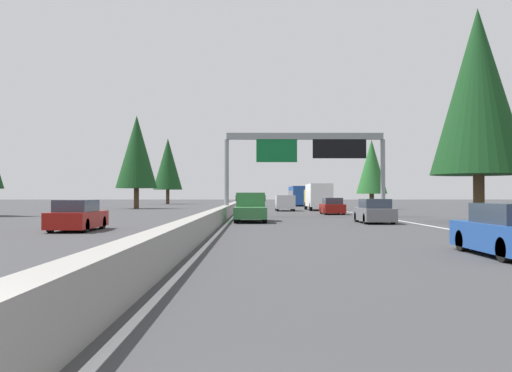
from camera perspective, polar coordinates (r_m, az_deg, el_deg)
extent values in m
plane|color=#38383A|center=(62.21, -1.93, -2.52)|extent=(320.00, 320.00, 0.00)
cube|color=gray|center=(82.20, -1.73, -1.82)|extent=(180.00, 0.56, 0.90)
cube|color=silver|center=(72.83, 7.41, -2.28)|extent=(160.00, 0.16, 0.01)
cube|color=silver|center=(72.20, -1.50, -2.30)|extent=(160.00, 0.16, 0.01)
cylinder|color=gray|center=(43.64, -3.05, 0.82)|extent=(0.36, 0.36, 6.09)
cylinder|color=gray|center=(44.76, 12.91, 0.80)|extent=(0.36, 0.36, 6.09)
cube|color=gray|center=(44.00, 5.03, 5.11)|extent=(0.50, 12.32, 0.50)
cube|color=#0C602D|center=(43.60, 2.14, 3.71)|extent=(0.12, 3.20, 1.90)
cube|color=black|center=(44.09, 8.57, 3.80)|extent=(0.16, 4.20, 1.50)
cube|color=#1E4793|center=(16.92, 24.65, -4.80)|extent=(4.40, 1.80, 0.76)
cylinder|color=black|center=(17.93, 20.45, -5.28)|extent=(0.64, 0.22, 0.64)
cylinder|color=black|center=(15.33, 24.19, -6.00)|extent=(0.64, 0.22, 0.64)
cube|color=slate|center=(34.52, 12.03, -2.87)|extent=(4.40, 1.80, 0.76)
cube|color=#2D3847|center=(34.29, 12.10, -1.77)|extent=(2.46, 1.51, 0.56)
cylinder|color=black|center=(35.75, 10.31, -3.14)|extent=(0.64, 0.22, 0.64)
cylinder|color=black|center=(36.07, 12.78, -3.11)|extent=(0.64, 0.22, 0.64)
cylinder|color=black|center=(32.99, 11.21, -3.32)|extent=(0.64, 0.22, 0.64)
cylinder|color=black|center=(33.34, 13.87, -3.29)|extent=(0.64, 0.22, 0.64)
cube|color=maroon|center=(49.70, 7.83, -2.29)|extent=(4.40, 1.80, 0.76)
cube|color=#2D3847|center=(49.48, 7.86, -1.53)|extent=(2.46, 1.51, 0.56)
cylinder|color=black|center=(51.00, 6.72, -2.49)|extent=(0.64, 0.22, 0.64)
cylinder|color=black|center=(51.22, 8.48, -2.48)|extent=(0.64, 0.22, 0.64)
cylinder|color=black|center=(48.21, 7.13, -2.58)|extent=(0.64, 0.22, 0.64)
cylinder|color=black|center=(48.44, 8.99, -2.57)|extent=(0.64, 0.22, 0.64)
cube|color=#1E4793|center=(88.89, 4.39, -0.98)|extent=(11.50, 2.50, 2.90)
cube|color=#2D3847|center=(88.89, 4.39, -0.75)|extent=(11.04, 2.55, 0.84)
cylinder|color=black|center=(92.83, 3.52, -1.69)|extent=(1.00, 0.30, 1.00)
cylinder|color=black|center=(93.00, 4.87, -1.69)|extent=(1.00, 0.30, 1.00)
cylinder|color=black|center=(84.80, 3.87, -1.76)|extent=(1.00, 0.30, 1.00)
cylinder|color=black|center=(84.98, 5.35, -1.76)|extent=(1.00, 0.30, 1.00)
cube|color=white|center=(61.94, 6.46, -0.95)|extent=(6.12, 2.40, 2.50)
cube|color=#AD931E|center=(66.16, 6.03, -1.21)|extent=(2.38, 2.30, 1.90)
cylinder|color=black|center=(65.89, 5.13, -2.03)|extent=(0.90, 0.28, 0.90)
cylinder|color=black|center=(66.13, 6.96, -2.03)|extent=(0.90, 0.28, 0.90)
cylinder|color=black|center=(60.14, 5.65, -2.14)|extent=(0.90, 0.28, 0.90)
cylinder|color=black|center=(60.40, 7.65, -2.13)|extent=(0.90, 0.28, 0.90)
cube|color=#2D6B38|center=(35.32, -0.56, -2.71)|extent=(5.60, 2.00, 0.70)
cube|color=#2D6B38|center=(36.32, -0.55, -1.40)|extent=(2.24, 1.84, 0.90)
cube|color=#2D3847|center=(36.32, -0.55, -1.26)|extent=(2.02, 1.92, 0.41)
cylinder|color=black|center=(37.19, -1.87, -2.95)|extent=(0.80, 0.28, 0.80)
cylinder|color=black|center=(37.18, 0.78, -2.95)|extent=(0.80, 0.28, 0.80)
cylinder|color=black|center=(33.50, -2.06, -3.16)|extent=(0.80, 0.28, 0.80)
cylinder|color=black|center=(33.49, 0.89, -3.17)|extent=(0.80, 0.28, 0.80)
cube|color=silver|center=(60.29, 2.98, -1.64)|extent=(5.00, 1.95, 1.44)
cube|color=#2D3847|center=(58.00, 3.11, -1.42)|extent=(0.08, 1.48, 0.56)
cylinder|color=black|center=(61.96, 2.10, -2.20)|extent=(0.70, 0.24, 0.70)
cylinder|color=black|center=(62.05, 3.68, -2.20)|extent=(0.70, 0.24, 0.70)
cylinder|color=black|center=(58.57, 2.24, -2.27)|extent=(0.70, 0.24, 0.70)
cylinder|color=black|center=(58.66, 3.91, -2.27)|extent=(0.70, 0.24, 0.70)
cube|color=maroon|center=(27.85, -17.85, -3.30)|extent=(4.40, 1.80, 0.76)
cube|color=#2D3847|center=(27.62, -17.98, -1.95)|extent=(2.46, 1.51, 0.56)
cylinder|color=black|center=(29.44, -18.49, -3.58)|extent=(0.64, 0.22, 0.64)
cylinder|color=black|center=(28.99, -15.51, -3.63)|extent=(0.64, 0.22, 0.64)
cylinder|color=black|center=(26.78, -20.38, -3.83)|extent=(0.64, 0.22, 0.64)
cylinder|color=black|center=(26.28, -17.14, -3.90)|extent=(0.64, 0.22, 0.64)
cylinder|color=#4C3823|center=(37.72, 21.93, -1.18)|extent=(0.69, 0.69, 2.99)
cone|color=#143D19|center=(38.29, 21.87, 9.04)|extent=(5.98, 5.98, 10.61)
cylinder|color=#4C3823|center=(69.82, 11.81, -1.55)|extent=(0.57, 0.57, 1.89)
cone|color=#236028|center=(69.90, 11.80, 1.97)|extent=(3.78, 3.78, 6.70)
cylinder|color=#4C3823|center=(71.69, -12.19, -1.25)|extent=(0.64, 0.64, 2.60)
cone|color=#143D19|center=(71.90, -12.18, 3.47)|extent=(5.21, 5.21, 9.23)
cylinder|color=#4C3823|center=(108.86, -9.06, -1.10)|extent=(0.67, 0.67, 2.81)
cone|color=#143D19|center=(109.03, -9.05, 2.26)|extent=(5.62, 5.62, 9.97)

